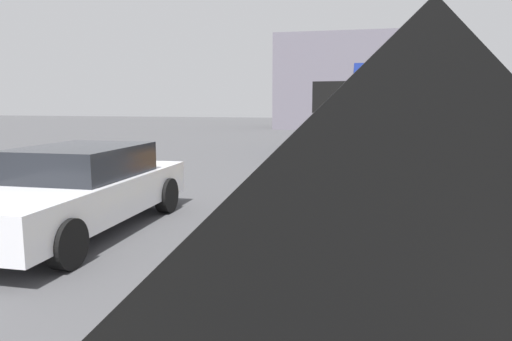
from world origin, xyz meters
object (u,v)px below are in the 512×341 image
at_px(box_truck, 383,108).
at_px(highway_guide_sign, 413,77).
at_px(traffic_cone_curbside, 331,167).
at_px(pickup_car, 77,189).
at_px(traffic_cone_mid_lane, 299,228).
at_px(traffic_cone_far_lane, 325,186).
at_px(arrow_board_trailer, 337,155).

relative_size(box_truck, highway_guide_sign, 1.47).
xyz_separation_m(box_truck, traffic_cone_curbside, (-1.52, -7.45, -1.51)).
height_order(pickup_car, traffic_cone_mid_lane, pickup_car).
height_order(highway_guide_sign, traffic_cone_far_lane, highway_guide_sign).
bearing_deg(arrow_board_trailer, traffic_cone_far_lane, -89.17).
relative_size(traffic_cone_mid_lane, traffic_cone_far_lane, 1.00).
distance_m(box_truck, highway_guide_sign, 8.37).
distance_m(highway_guide_sign, traffic_cone_far_lane, 19.17).
distance_m(arrow_board_trailer, pickup_car, 8.68).
height_order(arrow_board_trailer, traffic_cone_mid_lane, arrow_board_trailer).
distance_m(pickup_car, traffic_cone_mid_lane, 3.73).
relative_size(pickup_car, highway_guide_sign, 0.96).
bearing_deg(box_truck, pickup_car, -110.74).
bearing_deg(highway_guide_sign, traffic_cone_curbside, -102.12).
relative_size(box_truck, traffic_cone_curbside, 11.05).
bearing_deg(traffic_cone_curbside, highway_guide_sign, 77.88).
bearing_deg(traffic_cone_mid_lane, arrow_board_trailer, 90.05).
relative_size(highway_guide_sign, traffic_cone_mid_lane, 6.50).
bearing_deg(arrow_board_trailer, traffic_cone_mid_lane, -89.95).
bearing_deg(arrow_board_trailer, box_truck, 75.70).
bearing_deg(traffic_cone_curbside, arrow_board_trailer, 87.96).
xyz_separation_m(highway_guide_sign, traffic_cone_mid_lane, (-3.25, -21.98, -3.04)).
bearing_deg(traffic_cone_far_lane, pickup_car, -141.80).
distance_m(pickup_car, traffic_cone_far_lane, 4.79).
xyz_separation_m(arrow_board_trailer, pickup_car, (-3.69, -7.86, 0.22)).
xyz_separation_m(pickup_car, traffic_cone_far_lane, (3.76, 2.96, -0.32)).
bearing_deg(highway_guide_sign, traffic_cone_mid_lane, -98.42).
height_order(traffic_cone_far_lane, traffic_cone_curbside, traffic_cone_far_lane).
xyz_separation_m(arrow_board_trailer, traffic_cone_far_lane, (0.07, -4.90, -0.10)).
height_order(box_truck, traffic_cone_far_lane, box_truck).
distance_m(pickup_car, traffic_cone_curbside, 7.14).
relative_size(arrow_board_trailer, traffic_cone_far_lane, 3.50).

